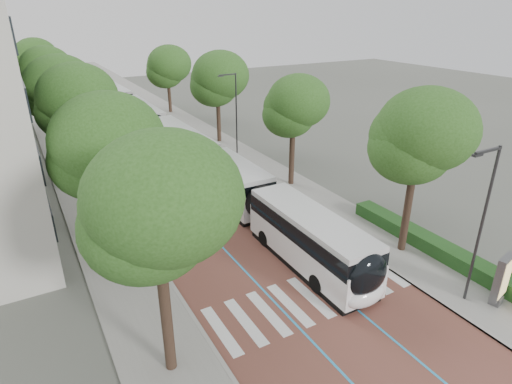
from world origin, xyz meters
TOP-DOWN VIEW (x-y plane):
  - ground at (0.00, 0.00)m, footprint 160.00×160.00m
  - road at (0.00, 40.00)m, footprint 11.00×140.00m
  - sidewalk_left at (-7.50, 40.00)m, footprint 4.00×140.00m
  - sidewalk_right at (7.50, 40.00)m, footprint 4.00×140.00m
  - kerb_left at (-5.60, 40.00)m, footprint 0.20×140.00m
  - kerb_right at (5.60, 40.00)m, footprint 0.20×140.00m
  - zebra_crossing at (0.20, 1.00)m, footprint 10.55×3.60m
  - lane_line_left at (-1.60, 40.00)m, footprint 0.12×126.00m
  - lane_line_right at (1.60, 40.00)m, footprint 0.12×126.00m
  - hedge at (9.10, 0.00)m, footprint 1.20×14.00m
  - streetlight_near at (6.62, -3.00)m, footprint 1.82×0.20m
  - streetlight_far at (6.62, 22.00)m, footprint 1.82×0.20m
  - lamp_post_left at (-6.10, 8.00)m, footprint 0.14×0.14m
  - trees_left at (-7.50, 26.01)m, footprint 6.10×60.69m
  - trees_right at (7.70, 24.20)m, footprint 5.90×47.61m
  - lead_bus at (1.93, 7.33)m, footprint 2.68×18.42m
  - bus_queued_0 at (1.85, 23.22)m, footprint 2.76×12.44m
  - bus_queued_1 at (1.65, 36.26)m, footprint 2.56×12.40m
  - bus_queued_2 at (1.63, 50.35)m, footprint 2.78×12.45m
  - ad_panel at (7.77, -4.02)m, footprint 1.34×0.64m

SIDE VIEW (x-z plane):
  - ground at x=0.00m, z-range 0.00..0.00m
  - road at x=0.00m, z-range 0.00..0.02m
  - lane_line_left at x=-1.60m, z-range 0.02..0.03m
  - lane_line_right at x=1.60m, z-range 0.02..0.03m
  - zebra_crossing at x=0.20m, z-range 0.02..0.03m
  - sidewalk_left at x=-7.50m, z-range 0.00..0.12m
  - sidewalk_right at x=7.50m, z-range 0.00..0.12m
  - kerb_left at x=-5.60m, z-range -0.01..0.13m
  - kerb_right at x=5.60m, z-range -0.01..0.13m
  - hedge at x=9.10m, z-range 0.12..0.92m
  - ad_panel at x=7.77m, z-range 0.19..2.87m
  - bus_queued_0 at x=1.85m, z-range 0.02..3.22m
  - bus_queued_1 at x=1.65m, z-range 0.02..3.22m
  - bus_queued_2 at x=1.63m, z-range 0.02..3.22m
  - lead_bus at x=1.93m, z-range 0.03..3.23m
  - lamp_post_left at x=-6.10m, z-range 0.12..8.12m
  - streetlight_near at x=6.62m, z-range 0.82..8.82m
  - streetlight_far at x=6.62m, z-range 0.82..8.82m
  - trees_right at x=7.70m, z-range 1.78..11.01m
  - trees_left at x=-7.50m, z-range 2.03..11.72m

